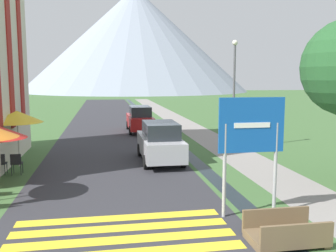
# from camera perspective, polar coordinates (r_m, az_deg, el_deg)

# --- Properties ---
(ground_plane) EXTENTS (160.00, 160.00, 0.00)m
(ground_plane) POSITION_cam_1_polar(r_m,az_deg,el_deg) (25.73, -3.27, -1.08)
(ground_plane) COLOR #3D6033
(road) EXTENTS (6.40, 60.00, 0.01)m
(road) POSITION_cam_1_polar(r_m,az_deg,el_deg) (35.49, -9.14, 1.19)
(road) COLOR #2D2D33
(road) RESTS_ON ground_plane
(footpath) EXTENTS (2.20, 60.00, 0.01)m
(footpath) POSITION_cam_1_polar(r_m,az_deg,el_deg) (36.07, 0.60, 1.39)
(footpath) COLOR gray
(footpath) RESTS_ON ground_plane
(drainage_channel) EXTENTS (0.60, 60.00, 0.00)m
(drainage_channel) POSITION_cam_1_polar(r_m,az_deg,el_deg) (35.72, -3.19, 1.31)
(drainage_channel) COLOR black
(drainage_channel) RESTS_ON ground_plane
(crosswalk_marking) EXTENTS (5.44, 2.54, 0.01)m
(crosswalk_marking) POSITION_cam_1_polar(r_m,az_deg,el_deg) (9.58, -7.00, -15.98)
(crosswalk_marking) COLOR yellow
(crosswalk_marking) RESTS_ON ground_plane
(mountain_distant) EXTENTS (60.80, 60.80, 27.81)m
(mountain_distant) POSITION_cam_1_polar(r_m,az_deg,el_deg) (105.39, -4.98, 12.90)
(mountain_distant) COLOR gray
(mountain_distant) RESTS_ON ground_plane
(road_sign) EXTENTS (1.85, 0.11, 3.27)m
(road_sign) POSITION_cam_1_polar(r_m,az_deg,el_deg) (10.36, 12.58, -1.68)
(road_sign) COLOR #9E9EA3
(road_sign) RESTS_ON ground_plane
(footbridge) EXTENTS (1.70, 1.10, 0.65)m
(footbridge) POSITION_cam_1_polar(r_m,az_deg,el_deg) (9.38, 17.47, -15.33)
(footbridge) COLOR brown
(footbridge) RESTS_ON ground_plane
(parked_car_near) EXTENTS (1.78, 4.28, 1.82)m
(parked_car_near) POSITION_cam_1_polar(r_m,az_deg,el_deg) (16.87, -1.21, -2.44)
(parked_car_near) COLOR #B2B2B7
(parked_car_near) RESTS_ON ground_plane
(parked_car_far) EXTENTS (1.70, 4.49, 1.82)m
(parked_car_far) POSITION_cam_1_polar(r_m,az_deg,el_deg) (26.24, -4.32, 1.08)
(parked_car_far) COLOR #A31919
(parked_car_far) RESTS_ON ground_plane
(cafe_chair_far_left) EXTENTS (0.40, 0.40, 0.85)m
(cafe_chair_far_left) POSITION_cam_1_polar(r_m,az_deg,el_deg) (16.05, -24.18, -5.06)
(cafe_chair_far_left) COLOR #232328
(cafe_chair_far_left) RESTS_ON ground_plane
(cafe_chair_far_right) EXTENTS (0.40, 0.40, 0.85)m
(cafe_chair_far_right) POSITION_cam_1_polar(r_m,az_deg,el_deg) (15.83, -22.10, -5.12)
(cafe_chair_far_right) COLOR #232328
(cafe_chair_far_right) RESTS_ON ground_plane
(cafe_umbrella_rear_yellow) EXTENTS (2.13, 2.13, 2.40)m
(cafe_umbrella_rear_yellow) POSITION_cam_1_polar(r_m,az_deg,el_deg) (17.09, -22.01, 1.32)
(cafe_umbrella_rear_yellow) COLOR #B7B2A8
(cafe_umbrella_rear_yellow) RESTS_ON ground_plane
(streetlamp) EXTENTS (0.28, 0.28, 5.71)m
(streetlamp) POSITION_cam_1_polar(r_m,az_deg,el_deg) (19.95, 10.03, 6.01)
(streetlamp) COLOR #515156
(streetlamp) RESTS_ON ground_plane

